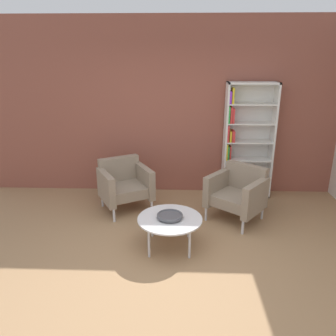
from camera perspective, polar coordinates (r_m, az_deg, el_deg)
ground_plane at (r=3.85m, az=-0.82°, el=-17.69°), size 8.32×8.32×0.00m
brick_back_panel at (r=5.61m, az=0.37°, el=10.27°), size 6.40×0.12×2.90m
bookshelf_tall at (r=5.61m, az=13.01°, el=4.34°), size 0.80×0.30×1.90m
coffee_table_low at (r=4.12m, az=0.32°, el=-8.99°), size 0.80×0.80×0.40m
decorative_bowl at (r=4.09m, az=0.33°, el=-8.20°), size 0.32×0.32×0.05m
armchair_near_window at (r=4.90m, az=11.96°, el=-4.10°), size 0.95×0.94×0.78m
armchair_spare_guest at (r=5.15m, az=-7.56°, el=-2.68°), size 0.93×0.91×0.78m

